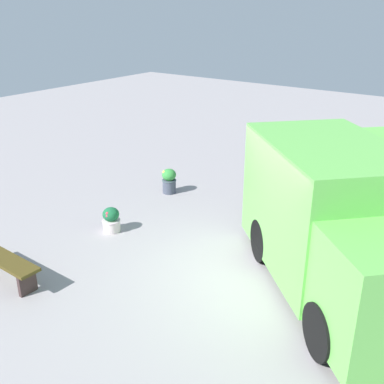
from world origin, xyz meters
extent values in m
plane|color=#9A9396|center=(0.00, 0.00, 0.00)|extent=(40.00, 40.00, 0.00)
cube|color=#68C551|center=(-0.90, -0.71, 1.39)|extent=(3.82, 3.80, 2.32)
cube|color=black|center=(-1.64, -1.46, 1.53)|extent=(1.31, 1.28, 0.81)
cube|color=black|center=(-1.41, -0.22, 0.12)|extent=(4.37, 4.32, 0.23)
cylinder|color=black|center=(-1.80, 1.47, 0.43)|extent=(0.77, 0.75, 0.85)
cylinder|color=black|center=(0.17, -0.45, 0.43)|extent=(0.77, 0.75, 0.85)
cylinder|color=black|center=(-1.13, -1.79, 0.43)|extent=(0.77, 0.75, 0.85)
ellipsoid|color=#1E1F2E|center=(1.10, -4.38, 0.06)|extent=(0.68, 0.65, 0.12)
cube|color=#1E1F2E|center=(0.99, -4.19, 0.06)|extent=(0.36, 0.29, 0.11)
cube|color=#1E1F2E|center=(0.88, -4.36, 0.06)|extent=(0.36, 0.29, 0.11)
cube|color=#AF223C|center=(1.10, -4.38, 0.39)|extent=(0.42, 0.38, 0.54)
sphere|color=beige|center=(1.10, -4.38, 0.77)|extent=(0.23, 0.23, 0.23)
sphere|color=#51391A|center=(1.10, -4.38, 0.79)|extent=(0.23, 0.23, 0.23)
cube|color=#AF223C|center=(1.04, -4.22, 0.46)|extent=(0.34, 0.26, 0.28)
cube|color=#AF223C|center=(0.92, -4.40, 0.46)|extent=(0.34, 0.26, 0.28)
cylinder|color=#E6AB63|center=(0.84, -4.21, 0.38)|extent=(0.31, 0.24, 0.09)
cube|color=red|center=(0.84, -4.21, 0.40)|extent=(0.25, 0.18, 0.02)
cylinder|color=silver|center=(3.49, 0.43, 0.14)|extent=(0.39, 0.39, 0.28)
torus|color=silver|center=(3.49, 0.43, 0.26)|extent=(0.42, 0.42, 0.04)
ellipsoid|color=#1A6039|center=(3.49, 0.43, 0.42)|extent=(0.37, 0.37, 0.32)
sphere|color=red|center=(3.45, 0.55, 0.50)|extent=(0.06, 0.06, 0.06)
sphere|color=red|center=(3.57, 0.30, 0.43)|extent=(0.06, 0.06, 0.06)
sphere|color=#CC2E51|center=(3.45, 0.58, 0.44)|extent=(0.07, 0.07, 0.07)
sphere|color=#DF3645|center=(3.46, 0.56, 0.49)|extent=(0.08, 0.08, 0.08)
sphere|color=#E62E40|center=(3.55, 0.32, 0.49)|extent=(0.05, 0.05, 0.05)
cylinder|color=#414757|center=(3.86, -2.11, 0.19)|extent=(0.36, 0.36, 0.37)
torus|color=#3D4E54|center=(3.86, -2.11, 0.36)|extent=(0.39, 0.39, 0.04)
ellipsoid|color=#368F3D|center=(3.86, -2.11, 0.52)|extent=(0.38, 0.38, 0.32)
sphere|color=yellow|center=(3.93, -2.00, 0.60)|extent=(0.08, 0.08, 0.08)
sphere|color=yellow|center=(3.99, -2.08, 0.59)|extent=(0.07, 0.07, 0.07)
sphere|color=#F2DA5A|center=(3.98, -2.04, 0.58)|extent=(0.08, 0.08, 0.08)
cube|color=#473B16|center=(3.71, 3.00, 0.46)|extent=(1.86, 0.44, 0.06)
cube|color=#392828|center=(2.97, 3.01, 0.21)|extent=(0.09, 0.34, 0.43)
camera|label=1|loc=(-3.39, 6.80, 4.76)|focal=42.59mm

